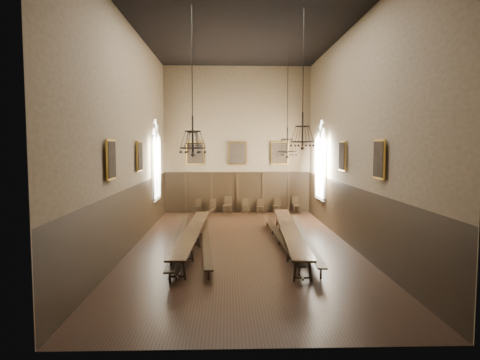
{
  "coord_description": "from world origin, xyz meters",
  "views": [
    {
      "loc": [
        -0.61,
        -17.42,
        4.14
      ],
      "look_at": [
        -0.06,
        1.5,
        2.63
      ],
      "focal_mm": 32.0,
      "sensor_mm": 36.0,
      "label": 1
    }
  ],
  "objects_px": {
    "table_right": "(289,237)",
    "bench_left_outer": "(180,240)",
    "bench_left_inner": "(206,241)",
    "chair_1": "(198,209)",
    "chandelier_back_right": "(287,145)",
    "bench_right_inner": "(279,239)",
    "chandelier_front_right": "(302,133)",
    "chair_3": "(228,208)",
    "bench_right_outer": "(304,238)",
    "chandelier_back_left": "(193,136)",
    "table_left": "(193,238)",
    "chandelier_front_left": "(193,139)",
    "chair_6": "(277,209)",
    "chair_5": "(260,209)",
    "chair_4": "(246,209)",
    "chair_7": "(296,208)",
    "chair_2": "(212,209)"
  },
  "relations": [
    {
      "from": "chair_5",
      "to": "chandelier_front_left",
      "type": "distance_m",
      "value": 11.97
    },
    {
      "from": "bench_left_outer",
      "to": "bench_left_inner",
      "type": "distance_m",
      "value": 1.09
    },
    {
      "from": "bench_left_inner",
      "to": "chair_1",
      "type": "distance_m",
      "value": 8.79
    },
    {
      "from": "bench_left_outer",
      "to": "chair_1",
      "type": "height_order",
      "value": "chair_1"
    },
    {
      "from": "table_right",
      "to": "chair_6",
      "type": "height_order",
      "value": "chair_6"
    },
    {
      "from": "chair_1",
      "to": "bench_left_outer",
      "type": "bearing_deg",
      "value": -72.23
    },
    {
      "from": "bench_right_outer",
      "to": "chandelier_back_right",
      "type": "relative_size",
      "value": 1.91
    },
    {
      "from": "chair_2",
      "to": "bench_left_outer",
      "type": "bearing_deg",
      "value": -83.24
    },
    {
      "from": "bench_right_outer",
      "to": "chandelier_back_left",
      "type": "xyz_separation_m",
      "value": [
        -4.84,
        2.68,
        4.32
      ]
    },
    {
      "from": "chandelier_front_left",
      "to": "chandelier_back_right",
      "type": "bearing_deg",
      "value": 51.58
    },
    {
      "from": "chair_7",
      "to": "chair_3",
      "type": "bearing_deg",
      "value": 171.51
    },
    {
      "from": "chair_3",
      "to": "bench_right_inner",
      "type": "bearing_deg",
      "value": -60.59
    },
    {
      "from": "chair_3",
      "to": "chandelier_front_right",
      "type": "height_order",
      "value": "chandelier_front_right"
    },
    {
      "from": "bench_left_inner",
      "to": "chair_4",
      "type": "relative_size",
      "value": 10.69
    },
    {
      "from": "bench_left_outer",
      "to": "bench_right_inner",
      "type": "distance_m",
      "value": 4.14
    },
    {
      "from": "chair_2",
      "to": "chandelier_back_left",
      "type": "height_order",
      "value": "chandelier_back_left"
    },
    {
      "from": "bench_left_inner",
      "to": "chandelier_front_left",
      "type": "relative_size",
      "value": 1.83
    },
    {
      "from": "table_left",
      "to": "chair_5",
      "type": "distance_m",
      "value": 9.39
    },
    {
      "from": "table_left",
      "to": "chair_1",
      "type": "relative_size",
      "value": 10.64
    },
    {
      "from": "table_left",
      "to": "chair_4",
      "type": "distance_m",
      "value": 9.09
    },
    {
      "from": "chair_5",
      "to": "chandelier_back_left",
      "type": "distance_m",
      "value": 8.04
    },
    {
      "from": "chair_2",
      "to": "chair_3",
      "type": "relative_size",
      "value": 0.85
    },
    {
      "from": "table_right",
      "to": "chandelier_back_left",
      "type": "bearing_deg",
      "value": 143.97
    },
    {
      "from": "chandelier_front_left",
      "to": "chair_6",
      "type": "bearing_deg",
      "value": 68.41
    },
    {
      "from": "bench_right_outer",
      "to": "table_left",
      "type": "bearing_deg",
      "value": -175.55
    },
    {
      "from": "chandelier_back_right",
      "to": "bench_right_inner",
      "type": "bearing_deg",
      "value": -103.75
    },
    {
      "from": "chandelier_front_right",
      "to": "chair_3",
      "type": "bearing_deg",
      "value": 104.34
    },
    {
      "from": "bench_left_outer",
      "to": "chair_6",
      "type": "xyz_separation_m",
      "value": [
        4.99,
        8.6,
        -0.0
      ]
    },
    {
      "from": "bench_left_outer",
      "to": "chandelier_front_right",
      "type": "xyz_separation_m",
      "value": [
        4.68,
        -1.95,
        4.31
      ]
    },
    {
      "from": "table_right",
      "to": "chandelier_back_right",
      "type": "bearing_deg",
      "value": 84.16
    },
    {
      "from": "table_left",
      "to": "bench_left_inner",
      "type": "height_order",
      "value": "table_left"
    },
    {
      "from": "bench_right_inner",
      "to": "bench_left_inner",
      "type": "bearing_deg",
      "value": -174.27
    },
    {
      "from": "table_left",
      "to": "bench_left_outer",
      "type": "xyz_separation_m",
      "value": [
        -0.55,
        0.1,
        -0.08
      ]
    },
    {
      "from": "bench_right_inner",
      "to": "chair_7",
      "type": "bearing_deg",
      "value": 76.31
    },
    {
      "from": "chair_5",
      "to": "chandelier_back_right",
      "type": "bearing_deg",
      "value": -70.1
    },
    {
      "from": "table_left",
      "to": "chair_7",
      "type": "relative_size",
      "value": 9.45
    },
    {
      "from": "chair_6",
      "to": "chandelier_front_right",
      "type": "xyz_separation_m",
      "value": [
        -0.31,
        -10.55,
        4.31
      ]
    },
    {
      "from": "chair_2",
      "to": "chair_7",
      "type": "relative_size",
      "value": 0.88
    },
    {
      "from": "table_left",
      "to": "chandelier_back_left",
      "type": "relative_size",
      "value": 1.94
    },
    {
      "from": "chair_4",
      "to": "chandelier_front_right",
      "type": "relative_size",
      "value": 0.18
    },
    {
      "from": "chair_5",
      "to": "table_right",
      "type": "bearing_deg",
      "value": -75.27
    },
    {
      "from": "chair_5",
      "to": "chandelier_front_right",
      "type": "xyz_separation_m",
      "value": [
        0.71,
        -10.59,
        4.34
      ]
    },
    {
      "from": "table_left",
      "to": "bench_left_inner",
      "type": "distance_m",
      "value": 0.54
    },
    {
      "from": "bench_left_outer",
      "to": "chair_5",
      "type": "distance_m",
      "value": 9.51
    },
    {
      "from": "table_left",
      "to": "bench_right_outer",
      "type": "height_order",
      "value": "table_left"
    },
    {
      "from": "bench_left_outer",
      "to": "chandelier_back_left",
      "type": "distance_m",
      "value": 5.23
    },
    {
      "from": "table_left",
      "to": "chair_4",
      "type": "bearing_deg",
      "value": 73.82
    },
    {
      "from": "table_right",
      "to": "bench_left_outer",
      "type": "xyz_separation_m",
      "value": [
        -4.51,
        0.1,
        -0.1
      ]
    },
    {
      "from": "bench_right_inner",
      "to": "chandelier_front_right",
      "type": "bearing_deg",
      "value": -75.82
    },
    {
      "from": "table_right",
      "to": "chair_3",
      "type": "height_order",
      "value": "chair_3"
    }
  ]
}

